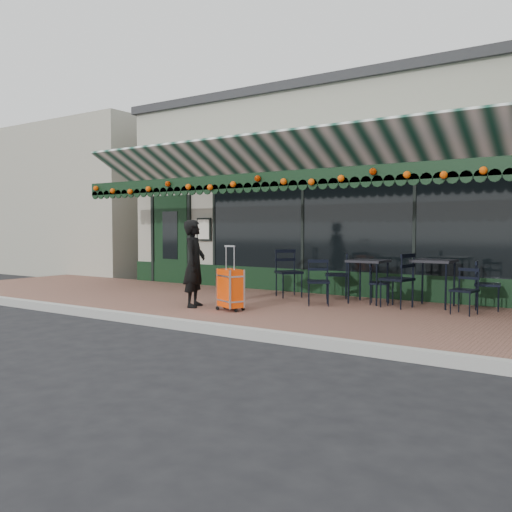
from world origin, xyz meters
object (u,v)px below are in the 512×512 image
Objects in this scene: chair_a_front at (464,291)px; chair_b_left at (337,275)px; woman at (194,263)px; cafe_table_a at (434,264)px; chair_b_right at (380,284)px; chair_solo at (289,273)px; cafe_table_b at (368,264)px; chair_a_right at (488,285)px; chair_b_front at (318,282)px; suitcase at (230,289)px; chair_a_left at (397,280)px.

chair_b_left is at bearing 174.48° from chair_a_front.
chair_a_front is at bearing -89.22° from woman.
woman is 1.84× the size of cafe_table_a.
chair_b_right is at bearing -165.31° from cafe_table_a.
woman reaches higher than chair_solo.
woman is 4.51m from chair_a_front.
chair_b_left reaches higher than chair_b_right.
cafe_table_a is 1.04× the size of cafe_table_b.
chair_a_right is at bearing -82.47° from woman.
chair_a_right is at bearing -6.77° from chair_b_front.
woman reaches higher than chair_b_left.
woman is at bearing -146.21° from cafe_table_a.
suitcase is 1.12× the size of chair_solo.
cafe_table_b is 0.88× the size of chair_b_left.
cafe_table_b is 1.69m from chair_solo.
suitcase is at bearing -37.64° from chair_a_left.
chair_a_front is at bearing -42.00° from cafe_table_a.
chair_b_right is (2.59, 2.10, -0.39)m from woman.
chair_a_left is 1.54m from chair_b_left.
cafe_table_b is at bearing -69.62° from woman.
chair_b_front is (-1.78, -0.94, -0.33)m from cafe_table_a.
chair_a_left is 1.28× the size of chair_a_front.
cafe_table_b is 1.04m from chair_b_front.
cafe_table_a is 0.99× the size of chair_a_right.
cafe_table_b is 1.06× the size of chair_a_front.
woman is 2.03× the size of chair_a_front.
chair_b_right is (1.82, 2.09, 0.01)m from suitcase.
suitcase reaches higher than chair_b_front.
chair_b_front is at bearing -56.15° from chair_a_left.
cafe_table_b is at bearing 177.90° from chair_a_front.
chair_b_front is 0.85× the size of chair_solo.
chair_a_left reaches higher than cafe_table_b.
chair_solo is (-3.67, -0.36, 0.06)m from chair_a_right.
suitcase is at bearing 115.99° from chair_a_right.
cafe_table_a is at bearing 91.00° from chair_a_right.
cafe_table_b is at bearing -170.98° from cafe_table_a.
woman reaches higher than chair_a_right.
suitcase reaches higher than chair_b_left.
woman reaches higher than cafe_table_b.
chair_a_left is (-0.51, -0.43, -0.26)m from cafe_table_a.
chair_solo reaches higher than chair_a_right.
woman reaches higher than chair_a_left.
chair_a_left reaches higher than chair_a_front.
woman is 2.24m from chair_b_front.
chair_a_left is 0.44m from chair_b_right.
chair_solo is at bearing 72.70° from chair_b_right.
suitcase is 1.67m from chair_b_front.
chair_a_front is at bearing 94.07° from chair_a_left.
chair_a_front is 2.70m from chair_b_left.
cafe_table_b is 0.83× the size of chair_a_left.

